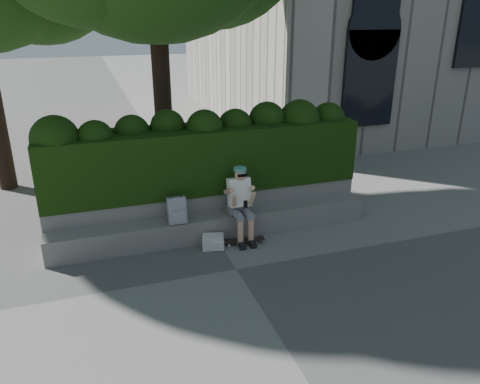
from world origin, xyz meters
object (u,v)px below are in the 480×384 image
object	(u,v)px
skateboard	(242,241)
backpack_ground	(213,242)
person	(240,201)
backpack_plaid	(177,210)

from	to	relation	value
skateboard	backpack_ground	size ratio (longest dim) A/B	1.95
person	skateboard	size ratio (longest dim) A/B	1.88
skateboard	backpack_plaid	distance (m)	1.31
person	backpack_plaid	bearing A→B (deg)	175.97
backpack_ground	skateboard	bearing A→B (deg)	13.87
backpack_plaid	skateboard	bearing A→B (deg)	-15.22
backpack_ground	person	bearing A→B (deg)	36.07
person	backpack_plaid	world-z (taller)	person
skateboard	backpack_plaid	world-z (taller)	backpack_plaid
person	backpack_ground	size ratio (longest dim) A/B	3.65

